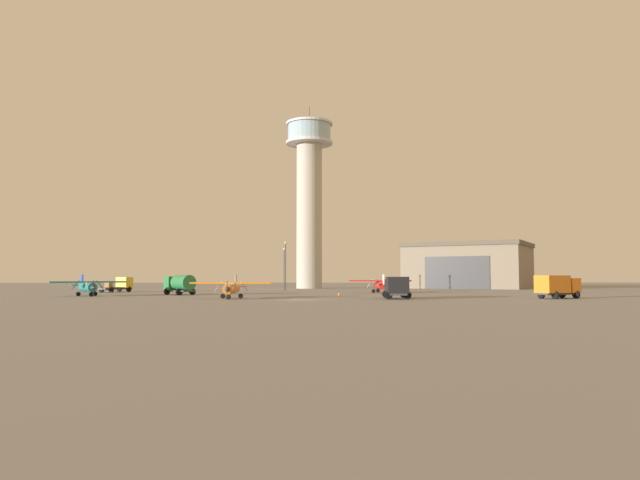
% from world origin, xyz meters
% --- Properties ---
extents(ground_plane, '(400.00, 400.00, 0.00)m').
position_xyz_m(ground_plane, '(0.00, 0.00, 0.00)').
color(ground_plane, gray).
extents(control_tower, '(11.28, 11.28, 43.95)m').
position_xyz_m(control_tower, '(3.19, 67.34, 23.58)').
color(control_tower, '#B2AD9E').
rests_on(control_tower, ground_plane).
extents(hangar, '(34.86, 32.90, 10.86)m').
position_xyz_m(hangar, '(41.90, 67.90, 5.45)').
color(hangar, '#7A6B56').
rests_on(hangar, ground_plane).
extents(airplane_orange, '(10.32, 8.11, 3.05)m').
position_xyz_m(airplane_orange, '(-8.52, 4.11, 1.42)').
color(airplane_orange, orange).
rests_on(airplane_orange, ground_plane).
extents(airplane_red, '(10.74, 8.45, 3.19)m').
position_xyz_m(airplane_red, '(14.29, 28.68, 1.49)').
color(airplane_red, red).
rests_on(airplane_red, ground_plane).
extents(airplane_teal, '(9.70, 7.90, 3.10)m').
position_xyz_m(airplane_teal, '(-30.27, 14.60, 1.45)').
color(airplane_teal, teal).
rests_on(airplane_teal, ground_plane).
extents(truck_box_black, '(3.70, 6.67, 2.78)m').
position_xyz_m(truck_box_black, '(12.38, 2.74, 1.58)').
color(truck_box_black, '#38383D').
rests_on(truck_box_black, ground_plane).
extents(truck_fuel_tanker_green, '(5.54, 5.95, 3.04)m').
position_xyz_m(truck_fuel_tanker_green, '(-18.03, 19.77, 1.71)').
color(truck_fuel_tanker_green, '#38383D').
rests_on(truck_fuel_tanker_green, ground_plane).
extents(truck_flatbed_yellow, '(5.10, 7.32, 2.70)m').
position_xyz_m(truck_flatbed_yellow, '(-32.19, 36.68, 1.31)').
color(truck_flatbed_yellow, '#38383D').
rests_on(truck_flatbed_yellow, ground_plane).
extents(truck_box_orange, '(6.48, 4.80, 2.95)m').
position_xyz_m(truck_box_orange, '(32.82, 2.00, 1.66)').
color(truck_box_orange, '#38383D').
rests_on(truck_box_orange, ground_plane).
extents(light_post_east, '(0.44, 0.44, 9.50)m').
position_xyz_m(light_post_east, '(-2.13, 40.29, 5.60)').
color(light_post_east, '#38383D').
rests_on(light_post_east, ground_plane).
extents(light_post_north, '(0.44, 0.44, 8.62)m').
position_xyz_m(light_post_north, '(-2.50, 47.08, 5.14)').
color(light_post_north, '#38383D').
rests_on(light_post_north, ground_plane).
extents(traffic_cone_near_left, '(0.36, 0.36, 0.66)m').
position_xyz_m(traffic_cone_near_left, '(5.82, 11.96, 0.32)').
color(traffic_cone_near_left, black).
rests_on(traffic_cone_near_left, ground_plane).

